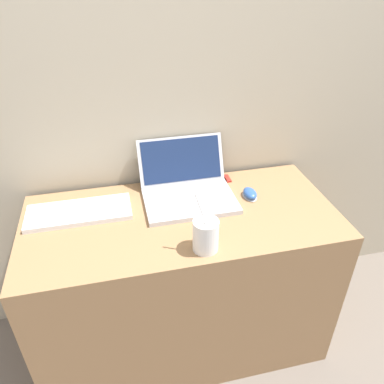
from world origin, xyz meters
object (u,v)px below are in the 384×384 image
laptop (187,187)px  usb_stick (228,178)px  drink_cup (206,235)px  external_keyboard (79,212)px  computer_mouse (250,194)px

laptop → usb_stick: 0.23m
drink_cup → external_keyboard: bearing=144.5°
laptop → external_keyboard: laptop is taller
laptop → computer_mouse: laptop is taller
external_keyboard → usb_stick: 0.66m
drink_cup → usb_stick: size_ratio=3.77×
external_keyboard → laptop: bearing=4.4°
laptop → drink_cup: (-0.01, -0.34, 0.02)m
external_keyboard → usb_stick: (0.65, 0.12, -0.01)m
computer_mouse → laptop: bearing=165.4°
computer_mouse → external_keyboard: 0.69m
computer_mouse → external_keyboard: size_ratio=0.22×
computer_mouse → external_keyboard: bearing=177.3°
laptop → drink_cup: bearing=-91.9°
external_keyboard → usb_stick: external_keyboard is taller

